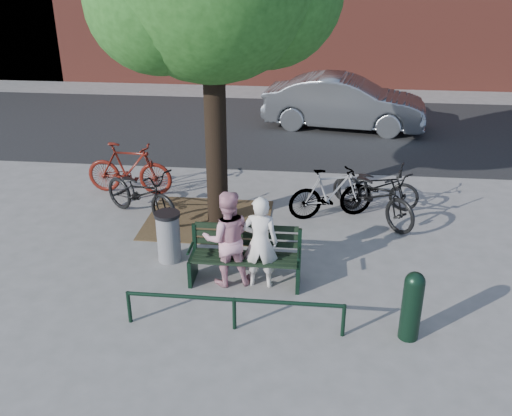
# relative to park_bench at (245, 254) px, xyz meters

# --- Properties ---
(ground) EXTENTS (90.00, 90.00, 0.00)m
(ground) POSITION_rel_park_bench_xyz_m (0.00, -0.08, -0.48)
(ground) COLOR gray
(ground) RESTS_ON ground
(dirt_pit) EXTENTS (2.40, 2.00, 0.02)m
(dirt_pit) POSITION_rel_park_bench_xyz_m (-1.00, 2.12, -0.47)
(dirt_pit) COLOR brown
(dirt_pit) RESTS_ON ground
(road) EXTENTS (40.00, 7.00, 0.01)m
(road) POSITION_rel_park_bench_xyz_m (0.00, 8.42, -0.47)
(road) COLOR black
(road) RESTS_ON ground
(park_bench) EXTENTS (1.74, 0.54, 0.97)m
(park_bench) POSITION_rel_park_bench_xyz_m (0.00, 0.00, 0.00)
(park_bench) COLOR black
(park_bench) RESTS_ON ground
(guard_railing) EXTENTS (3.06, 0.06, 0.51)m
(guard_railing) POSITION_rel_park_bench_xyz_m (0.00, -1.28, -0.08)
(guard_railing) COLOR black
(guard_railing) RESTS_ON ground
(person_left) EXTENTS (0.56, 0.38, 1.52)m
(person_left) POSITION_rel_park_bench_xyz_m (0.24, -0.10, 0.28)
(person_left) COLOR silver
(person_left) RESTS_ON ground
(person_right) EXTENTS (0.88, 0.76, 1.57)m
(person_right) POSITION_rel_park_bench_xyz_m (-0.28, -0.08, 0.30)
(person_right) COLOR #CB8B9C
(person_right) RESTS_ON ground
(bollard) EXTENTS (0.27, 0.27, 1.02)m
(bollard) POSITION_rel_park_bench_xyz_m (2.39, -1.22, 0.07)
(bollard) COLOR black
(bollard) RESTS_ON ground
(litter_bin) EXTENTS (0.43, 0.43, 0.88)m
(litter_bin) POSITION_rel_park_bench_xyz_m (-1.37, 0.52, -0.03)
(litter_bin) COLOR gray
(litter_bin) RESTS_ON ground
(bicycle_a) EXTENTS (2.04, 1.66, 1.04)m
(bicycle_a) POSITION_rel_park_bench_xyz_m (-2.32, 2.12, 0.04)
(bicycle_a) COLOR black
(bicycle_a) RESTS_ON ground
(bicycle_b) EXTENTS (1.91, 0.64, 1.13)m
(bicycle_b) POSITION_rel_park_bench_xyz_m (-2.91, 3.28, 0.09)
(bicycle_b) COLOR #51120B
(bicycle_b) RESTS_ON ground
(bicycle_c) EXTENTS (1.85, 1.03, 0.92)m
(bicycle_c) POSITION_rel_park_bench_xyz_m (2.28, 3.14, -0.02)
(bicycle_c) COLOR black
(bicycle_c) RESTS_ON ground
(bicycle_d) EXTENTS (1.77, 0.98, 1.02)m
(bicycle_d) POSITION_rel_park_bench_xyz_m (1.37, 2.51, 0.03)
(bicycle_d) COLOR gray
(bicycle_d) RESTS_ON ground
(bicycle_e) EXTENTS (1.88, 2.02, 1.08)m
(bicycle_e) POSITION_rel_park_bench_xyz_m (2.20, 2.47, 0.06)
(bicycle_e) COLOR black
(bicycle_e) RESTS_ON ground
(parked_car) EXTENTS (4.81, 2.28, 1.52)m
(parked_car) POSITION_rel_park_bench_xyz_m (1.82, 8.69, 0.28)
(parked_car) COLOR slate
(parked_car) RESTS_ON ground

